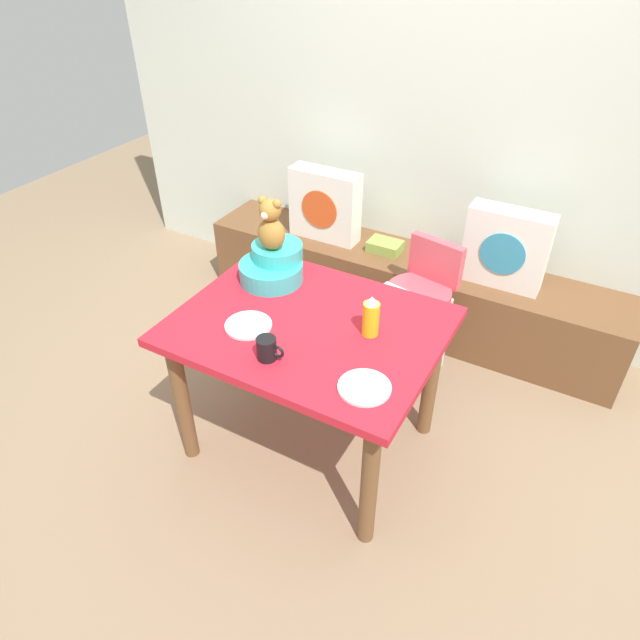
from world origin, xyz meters
The scene contains 14 objects.
ground_plane centered at (0.00, 0.00, 0.00)m, with size 8.00×8.00×0.00m, color #8C7256.
back_wall centered at (0.00, 1.46, 1.30)m, with size 4.40×0.10×2.60m, color silver.
window_bench centered at (0.00, 1.19, 0.23)m, with size 2.60×0.44×0.46m, color brown.
pillow_floral_left centered at (-0.56, 1.17, 0.68)m, with size 0.44×0.15×0.44m.
pillow_floral_right centered at (0.55, 1.17, 0.68)m, with size 0.44×0.15×0.44m.
book_stack centered at (-0.15, 1.19, 0.49)m, with size 0.20×0.14×0.06m, color #87A847.
dining_table centered at (0.00, 0.00, 0.62)m, with size 1.12×0.88×0.74m.
highchair centered at (0.24, 0.75, 0.52)m, with size 0.38×0.50×0.79m.
infant_seat_teal centered at (-0.32, 0.23, 0.81)m, with size 0.30×0.33×0.16m.
teddy_bear centered at (-0.32, 0.23, 1.02)m, with size 0.13×0.12×0.25m.
ketchup_bottle centered at (0.26, 0.06, 0.83)m, with size 0.07×0.07×0.18m.
coffee_mug centered at (-0.02, -0.28, 0.79)m, with size 0.12×0.08×0.09m.
dinner_plate_near centered at (0.38, -0.25, 0.75)m, with size 0.20×0.20×0.01m, color white.
dinner_plate_far centered at (-0.21, -0.15, 0.75)m, with size 0.20×0.20×0.01m, color white.
Camera 1 is at (0.98, -1.66, 2.18)m, focal length 31.71 mm.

